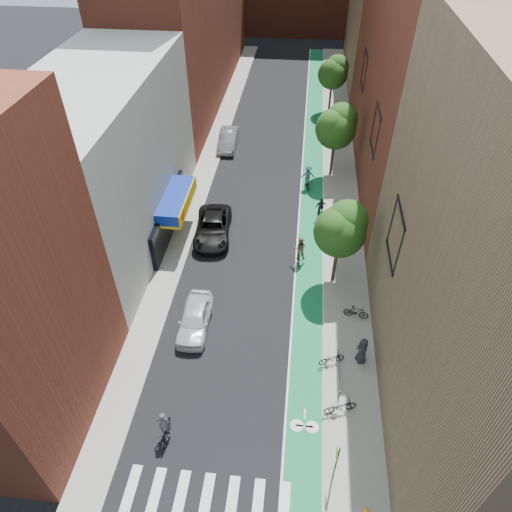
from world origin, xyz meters
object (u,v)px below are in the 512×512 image
(cyclist_lead, at_px, (165,430))
(cyclist_lane_mid, at_px, (321,211))
(parked_car_white, at_px, (195,319))
(pedestrian, at_px, (362,351))
(cyclist_lane_near, at_px, (300,251))
(parked_car_silver, at_px, (228,139))
(fire_hydrant, at_px, (366,512))
(parked_car_black, at_px, (213,228))
(cyclist_lane_far, at_px, (307,178))

(cyclist_lead, height_order, cyclist_lane_mid, cyclist_lead)
(parked_car_white, bearing_deg, pedestrian, -9.92)
(cyclist_lane_near, bearing_deg, cyclist_lane_mid, -104.56)
(parked_car_silver, relative_size, fire_hydrant, 7.13)
(parked_car_black, relative_size, parked_car_silver, 1.16)
(parked_car_silver, xyz_separation_m, cyclist_lane_far, (8.11, -6.63, 0.16))
(parked_car_white, xyz_separation_m, cyclist_lead, (0.02, -7.28, -0.05))
(parked_car_silver, height_order, cyclist_lane_far, cyclist_lane_far)
(parked_car_black, distance_m, cyclist_lane_near, 7.12)
(parked_car_white, bearing_deg, fire_hydrant, -46.65)
(cyclist_lane_mid, xyz_separation_m, fire_hydrant, (2.09, -22.17, -0.21))
(cyclist_lead, height_order, cyclist_lane_near, cyclist_lane_near)
(parked_car_white, xyz_separation_m, parked_car_black, (-0.54, 9.10, 0.03))
(cyclist_lane_near, xyz_separation_m, cyclist_lane_mid, (1.50, 5.43, -0.30))
(cyclist_lane_near, height_order, cyclist_lane_mid, cyclist_lane_near)
(parked_car_black, relative_size, cyclist_lane_mid, 2.89)
(cyclist_lead, distance_m, cyclist_lane_far, 24.93)
(cyclist_lead, bearing_deg, pedestrian, -153.86)
(parked_car_silver, distance_m, cyclist_lane_near, 18.36)
(parked_car_silver, height_order, cyclist_lane_near, cyclist_lane_near)
(cyclist_lane_mid, xyz_separation_m, pedestrian, (2.39, -13.77, 0.35))
(cyclist_lane_mid, bearing_deg, pedestrian, 87.19)
(parked_car_white, height_order, cyclist_lane_mid, cyclist_lane_mid)
(cyclist_lead, bearing_deg, cyclist_lane_far, -108.61)
(cyclist_lead, distance_m, cyclist_lane_mid, 20.96)
(parked_car_white, relative_size, fire_hydrant, 6.48)
(cyclist_lane_near, height_order, pedestrian, cyclist_lane_near)
(cyclist_lane_far, bearing_deg, parked_car_white, 58.48)
(parked_car_white, height_order, parked_car_silver, parked_car_silver)
(parked_car_black, height_order, fire_hydrant, parked_car_black)
(cyclist_lane_near, relative_size, cyclist_lane_far, 1.02)
(parked_car_silver, relative_size, pedestrian, 2.65)
(parked_car_silver, bearing_deg, pedestrian, -66.49)
(parked_car_white, xyz_separation_m, cyclist_lane_far, (6.51, 16.79, 0.21))
(parked_car_white, xyz_separation_m, cyclist_lane_mid, (7.70, 12.23, -0.03))
(cyclist_lead, bearing_deg, cyclist_lane_near, -117.21)
(cyclist_lane_far, bearing_deg, cyclist_lane_mid, 94.27)
(parked_car_white, relative_size, cyclist_lead, 2.10)
(parked_car_black, xyz_separation_m, fire_hydrant, (10.33, -19.04, -0.27))
(cyclist_lane_mid, bearing_deg, cyclist_lead, 55.86)
(parked_car_white, height_order, cyclist_lead, cyclist_lead)
(cyclist_lane_mid, relative_size, cyclist_lane_far, 0.90)
(fire_hydrant, bearing_deg, cyclist_lane_far, 97.00)
(pedestrian, bearing_deg, cyclist_lane_far, 171.32)
(parked_car_black, xyz_separation_m, cyclist_lane_mid, (8.24, 3.13, -0.06))
(cyclist_lane_near, bearing_deg, cyclist_lane_far, -90.89)
(parked_car_white, distance_m, parked_car_black, 9.11)
(parked_car_white, distance_m, parked_car_silver, 23.48)
(cyclist_lane_near, bearing_deg, fire_hydrant, 103.01)
(cyclist_lane_near, distance_m, pedestrian, 9.21)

